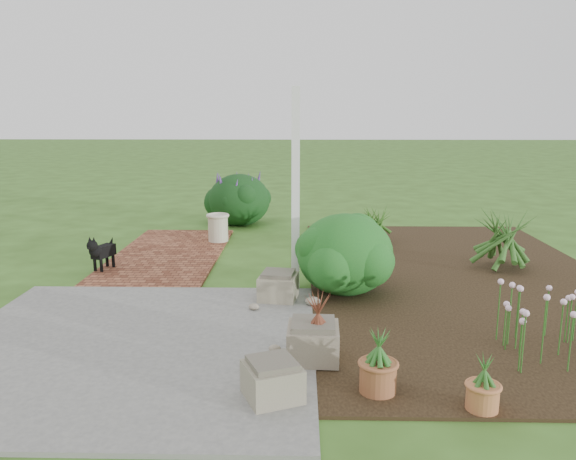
{
  "coord_description": "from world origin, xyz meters",
  "views": [
    {
      "loc": [
        0.37,
        -6.72,
        2.2
      ],
      "look_at": [
        0.2,
        0.4,
        0.7
      ],
      "focal_mm": 35.0,
      "sensor_mm": 36.0,
      "label": 1
    }
  ],
  "objects_px": {
    "black_dog": "(101,251)",
    "cream_ceramic_urn": "(218,228)",
    "evergreen_shrub": "(345,252)",
    "stone_trough_near": "(272,381)"
  },
  "relations": [
    {
      "from": "black_dog",
      "to": "cream_ceramic_urn",
      "type": "bearing_deg",
      "value": 73.11
    },
    {
      "from": "evergreen_shrub",
      "to": "stone_trough_near",
      "type": "bearing_deg",
      "value": -105.72
    },
    {
      "from": "black_dog",
      "to": "evergreen_shrub",
      "type": "bearing_deg",
      "value": 5.37
    },
    {
      "from": "stone_trough_near",
      "to": "black_dog",
      "type": "distance_m",
      "value": 4.36
    },
    {
      "from": "stone_trough_near",
      "to": "evergreen_shrub",
      "type": "xyz_separation_m",
      "value": [
        0.75,
        2.68,
        0.36
      ]
    },
    {
      "from": "stone_trough_near",
      "to": "black_dog",
      "type": "height_order",
      "value": "black_dog"
    },
    {
      "from": "black_dog",
      "to": "cream_ceramic_urn",
      "type": "distance_m",
      "value": 2.28
    },
    {
      "from": "black_dog",
      "to": "evergreen_shrub",
      "type": "distance_m",
      "value": 3.43
    },
    {
      "from": "evergreen_shrub",
      "to": "black_dog",
      "type": "bearing_deg",
      "value": 165.56
    },
    {
      "from": "stone_trough_near",
      "to": "black_dog",
      "type": "relative_size",
      "value": 0.77
    }
  ]
}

